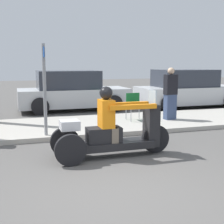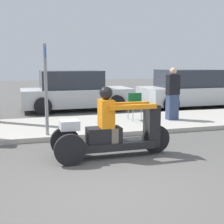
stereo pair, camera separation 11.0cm
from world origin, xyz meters
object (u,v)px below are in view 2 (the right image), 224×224
at_px(motorcycle_trike, 112,132).
at_px(spectator_with_child, 173,95).
at_px(parked_car_lot_left, 75,92).
at_px(parked_car_lot_center, 191,90).
at_px(folding_chair_curbside, 136,104).
at_px(street_sign, 46,86).

relative_size(motorcycle_trike, spectator_with_child, 1.52).
relative_size(spectator_with_child, parked_car_lot_left, 0.37).
distance_m(parked_car_lot_left, parked_car_lot_center, 4.85).
xyz_separation_m(motorcycle_trike, parked_car_lot_left, (0.38, 6.40, 0.23)).
height_order(spectator_with_child, parked_car_lot_left, spectator_with_child).
relative_size(motorcycle_trike, parked_car_lot_center, 0.56).
relative_size(folding_chair_curbside, parked_car_lot_center, 0.19).
bearing_deg(motorcycle_trike, parked_car_lot_center, 48.13).
height_order(folding_chair_curbside, street_sign, street_sign).
distance_m(folding_chair_curbside, street_sign, 3.20).
bearing_deg(motorcycle_trike, spectator_with_child, 45.26).
relative_size(motorcycle_trike, parked_car_lot_left, 0.57).
bearing_deg(parked_car_lot_center, parked_car_lot_left, 172.62).
distance_m(motorcycle_trike, parked_car_lot_left, 6.42).
xyz_separation_m(folding_chair_curbside, parked_car_lot_left, (-1.33, 3.29, 0.11)).
bearing_deg(spectator_with_child, motorcycle_trike, -134.74).
bearing_deg(parked_car_lot_left, folding_chair_curbside, -67.94).
xyz_separation_m(motorcycle_trike, spectator_with_child, (2.79, 2.82, 0.39)).
xyz_separation_m(folding_chair_curbside, street_sign, (-2.83, -1.32, 0.69)).
xyz_separation_m(spectator_with_child, parked_car_lot_center, (2.39, 2.96, -0.15)).
bearing_deg(street_sign, folding_chair_curbside, 24.93).
distance_m(motorcycle_trike, spectator_with_child, 3.99).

